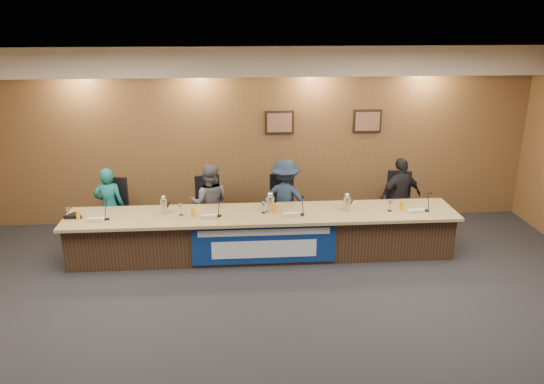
{
  "coord_description": "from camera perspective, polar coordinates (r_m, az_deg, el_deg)",
  "views": [
    {
      "loc": [
        -0.43,
        -5.37,
        3.74
      ],
      "look_at": [
        0.16,
        2.54,
        1.03
      ],
      "focal_mm": 35.0,
      "sensor_mm": 36.0,
      "label": 1
    }
  ],
  "objects": [
    {
      "name": "nameplate_a",
      "position": [
        8.33,
        -18.5,
        -2.85
      ],
      "size": [
        0.24,
        0.08,
        0.1
      ],
      "primitive_type": "cube",
      "rotation": [
        0.31,
        0.0,
        0.0
      ],
      "color": "white",
      "rests_on": "dais_top"
    },
    {
      "name": "wall_photo_left",
      "position": [
        9.56,
        0.81,
        7.49
      ],
      "size": [
        0.52,
        0.04,
        0.42
      ],
      "primitive_type": "cube",
      "color": "black",
      "rests_on": "wall_back"
    },
    {
      "name": "water_glass_c",
      "position": [
        8.25,
        -0.9,
        -1.7
      ],
      "size": [
        0.08,
        0.08,
        0.18
      ],
      "primitive_type": "cylinder",
      "color": "silver",
      "rests_on": "dais_top"
    },
    {
      "name": "ceiling",
      "position": [
        5.41,
        0.3,
        13.17
      ],
      "size": [
        10.0,
        8.0,
        0.04
      ],
      "primitive_type": "cube",
      "color": "silver",
      "rests_on": "wall_back"
    },
    {
      "name": "carafe_mid",
      "position": [
        8.28,
        -0.19,
        -1.31
      ],
      "size": [
        0.13,
        0.13,
        0.26
      ],
      "primitive_type": "cylinder",
      "color": "silver",
      "rests_on": "dais_top"
    },
    {
      "name": "juice_glass_c",
      "position": [
        8.26,
        0.28,
        -1.78
      ],
      "size": [
        0.06,
        0.06,
        0.15
      ],
      "primitive_type": "cylinder",
      "color": "orange",
      "rests_on": "dais_top"
    },
    {
      "name": "juice_glass_b",
      "position": [
        8.2,
        -8.54,
        -2.16
      ],
      "size": [
        0.06,
        0.06,
        0.15
      ],
      "primitive_type": "cylinder",
      "color": "orange",
      "rests_on": "dais_top"
    },
    {
      "name": "nameplate_c",
      "position": [
        8.09,
        2.22,
        -2.46
      ],
      "size": [
        0.24,
        0.08,
        0.1
      ],
      "primitive_type": "cube",
      "rotation": [
        0.31,
        0.0,
        0.0
      ],
      "color": "white",
      "rests_on": "dais_top"
    },
    {
      "name": "water_glass_b",
      "position": [
        8.28,
        -9.8,
        -1.9
      ],
      "size": [
        0.08,
        0.08,
        0.18
      ],
      "primitive_type": "cylinder",
      "color": "silver",
      "rests_on": "dais_top"
    },
    {
      "name": "microphone_b",
      "position": [
        8.19,
        -5.69,
        -2.55
      ],
      "size": [
        0.07,
        0.07,
        0.02
      ],
      "primitive_type": "cylinder",
      "color": "black",
      "rests_on": "dais_top"
    },
    {
      "name": "panelist_a",
      "position": [
        9.21,
        -17.08,
        -1.49
      ],
      "size": [
        0.48,
        0.32,
        1.33
      ],
      "primitive_type": "imported",
      "rotation": [
        0.0,
        0.0,
        3.14
      ],
      "color": "#135E5D",
      "rests_on": "floor"
    },
    {
      "name": "carafe_left",
      "position": [
        8.36,
        -11.54,
        -1.53
      ],
      "size": [
        0.11,
        0.11,
        0.26
      ],
      "primitive_type": "cylinder",
      "color": "silver",
      "rests_on": "dais_top"
    },
    {
      "name": "microphone_c",
      "position": [
        8.21,
        3.26,
        -2.41
      ],
      "size": [
        0.07,
        0.07,
        0.02
      ],
      "primitive_type": "cylinder",
      "color": "black",
      "rests_on": "dais_top"
    },
    {
      "name": "floor",
      "position": [
        6.56,
        0.25,
        -15.88
      ],
      "size": [
        10.0,
        10.0,
        0.0
      ],
      "primitive_type": "plane",
      "color": "black",
      "rests_on": "ground"
    },
    {
      "name": "carafe_right",
      "position": [
        8.42,
        8.04,
        -1.26
      ],
      "size": [
        0.12,
        0.12,
        0.23
      ],
      "primitive_type": "cylinder",
      "color": "silver",
      "rests_on": "dais_top"
    },
    {
      "name": "office_chair_a",
      "position": [
        9.36,
        -16.85,
        -2.33
      ],
      "size": [
        0.58,
        0.58,
        0.08
      ],
      "primitive_type": "cube",
      "rotation": [
        0.0,
        0.0,
        -0.25
      ],
      "color": "black",
      "rests_on": "floor"
    },
    {
      "name": "dais_top",
      "position": [
        8.3,
        -1.01,
        -2.42
      ],
      "size": [
        6.1,
        0.95,
        0.05
      ],
      "primitive_type": "cube",
      "color": "#9D8251",
      "rests_on": "dais_body"
    },
    {
      "name": "microphone_d",
      "position": [
        8.71,
        16.28,
        -1.91
      ],
      "size": [
        0.07,
        0.07,
        0.02
      ],
      "primitive_type": "cylinder",
      "color": "black",
      "rests_on": "dais_top"
    },
    {
      "name": "office_chair_d",
      "position": [
        9.56,
        13.33,
        -1.58
      ],
      "size": [
        0.6,
        0.6,
        0.08
      ],
      "primitive_type": "cube",
      "rotation": [
        0.0,
        0.0,
        -0.3
      ],
      "color": "black",
      "rests_on": "floor"
    },
    {
      "name": "nameplate_b",
      "position": [
        8.07,
        -6.82,
        -2.66
      ],
      "size": [
        0.24,
        0.08,
        0.1
      ],
      "primitive_type": "cube",
      "rotation": [
        0.31,
        0.0,
        0.0
      ],
      "color": "white",
      "rests_on": "dais_top"
    },
    {
      "name": "wall_photo_right",
      "position": [
        9.83,
        10.22,
        7.51
      ],
      "size": [
        0.52,
        0.04,
        0.42
      ],
      "primitive_type": "cube",
      "color": "black",
      "rests_on": "wall_back"
    },
    {
      "name": "office_chair_b",
      "position": [
        9.14,
        -6.65,
        -2.14
      ],
      "size": [
        0.57,
        0.57,
        0.08
      ],
      "primitive_type": "cube",
      "rotation": [
        0.0,
        0.0,
        0.22
      ],
      "color": "black",
      "rests_on": "floor"
    },
    {
      "name": "water_glass_a",
      "position": [
        8.59,
        -21.04,
        -2.16
      ],
      "size": [
        0.08,
        0.08,
        0.18
      ],
      "primitive_type": "cylinder",
      "color": "silver",
      "rests_on": "dais_top"
    },
    {
      "name": "office_chair_c",
      "position": [
        9.17,
        1.38,
        -1.94
      ],
      "size": [
        0.55,
        0.55,
        0.08
      ],
      "primitive_type": "cube",
      "rotation": [
        0.0,
        0.0,
        0.16
      ],
      "color": "black",
      "rests_on": "floor"
    },
    {
      "name": "nameplate_d",
      "position": [
        8.54,
        15.35,
        -1.99
      ],
      "size": [
        0.24,
        0.08,
        0.1
      ],
      "primitive_type": "cube",
      "rotation": [
        0.31,
        0.0,
        0.0
      ],
      "color": "white",
      "rests_on": "dais_top"
    },
    {
      "name": "water_glass_d",
      "position": [
        8.53,
        12.57,
        -1.46
      ],
      "size": [
        0.08,
        0.08,
        0.18
      ],
      "primitive_type": "cylinder",
      "color": "silver",
      "rests_on": "dais_top"
    },
    {
      "name": "panelist_b",
      "position": [
        8.98,
        -6.72,
        -1.19
      ],
      "size": [
        0.7,
        0.56,
        1.36
      ],
      "primitive_type": "imported",
      "rotation": [
        0.0,
        0.0,
        3.06
      ],
      "color": "#565459",
      "rests_on": "floor"
    },
    {
      "name": "banner_text_upper",
      "position": [
        8.0,
        -0.85,
        -4.36
      ],
      "size": [
        2.0,
        0.01,
        0.1
      ],
      "primitive_type": "cube",
      "color": "silver",
      "rests_on": "banner"
    },
    {
      "name": "wall_back",
      "position": [
        9.62,
        -1.6,
        6.03
      ],
      "size": [
        10.0,
        0.04,
        3.2
      ],
      "primitive_type": "cube",
      "color": "brown",
      "rests_on": "floor"
    },
    {
      "name": "dais_body",
      "position": [
        8.49,
        -1.01,
        -4.65
      ],
      "size": [
        6.0,
        0.8,
        0.7
      ],
      "primitive_type": "cube",
      "color": "#392516",
      "rests_on": "floor"
    },
    {
      "name": "microphone_a",
      "position": [
        8.4,
        -17.3,
        -2.79
      ],
      "size": [
        0.07,
        0.07,
        0.02
      ],
      "primitive_type": "cylinder",
      "color": "black",
      "rests_on": "dais_top"
    },
    {
      "name": "soffit",
      "position": [
        9.16,
        -1.61,
        13.94
      ],
      "size": [
        10.0,
        0.5,
        0.5
      ],
      "primitive_type": "cube",
      "color": "beige",
      "rests_on": "wall_back"
    },
    {
      "name": "juice_glass_d",
      "position": [
        8.62,
        13.76,
        -1.43
      ],
      "size": [
        0.06,
        0.06,
        0.15
      ],
      "primitive_type": "cylinder",
      "color": "orange",
      "rests_on": "dais_top"
    },
    {
      "name": "juice_glass_a",
      "position": [
        8.52,
        -20.15,
        -2.32
      ],
      "size": [
        0.06,
        0.06,
        0.15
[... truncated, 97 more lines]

